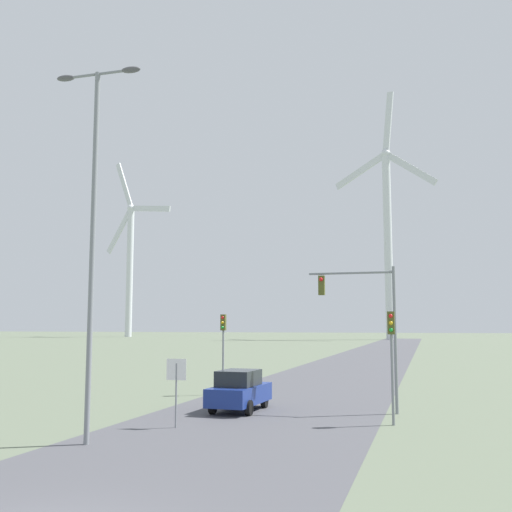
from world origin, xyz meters
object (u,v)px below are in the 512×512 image
traffic_light_mast_overhead (366,310)px  traffic_light_post_near_left (223,336)px  traffic_light_post_near_right (391,342)px  wind_turbine_far_left (130,257)px  streetlamp (94,212)px  stop_sign_near (176,379)px  wind_turbine_left (388,226)px  car_approaching (239,390)px

traffic_light_mast_overhead → traffic_light_post_near_left: bearing=150.6°
traffic_light_post_near_right → wind_turbine_far_left: bearing=121.2°
streetlamp → traffic_light_post_near_right: 12.32m
stop_sign_near → wind_turbine_left: size_ratio=0.04×
traffic_light_post_near_right → wind_turbine_left: 142.69m
streetlamp → stop_sign_near: size_ratio=4.91×
streetlamp → traffic_light_mast_overhead: size_ratio=1.95×
car_approaching → wind_turbine_far_left: 178.39m
traffic_light_mast_overhead → car_approaching: traffic_light_mast_overhead is taller
traffic_light_post_near_right → wind_turbine_far_left: size_ratio=0.07×
traffic_light_post_near_right → car_approaching: 7.59m
car_approaching → wind_turbine_far_left: wind_turbine_far_left is taller
stop_sign_near → traffic_light_post_near_left: 10.91m
traffic_light_post_near_right → wind_turbine_left: bearing=93.4°
wind_turbine_far_left → wind_turbine_left: bearing=-10.4°
wind_turbine_far_left → traffic_light_post_near_right: bearing=-58.8°
streetlamp → traffic_light_post_near_left: streetlamp is taller
car_approaching → traffic_light_post_near_right: bearing=-16.7°
stop_sign_near → traffic_light_post_near_right: traffic_light_post_near_right is taller
wind_turbine_far_left → traffic_light_post_near_left: bearing=-60.3°
traffic_light_post_near_left → traffic_light_mast_overhead: (8.43, -4.75, 1.28)m
traffic_light_post_near_left → traffic_light_mast_overhead: 9.76m
traffic_light_mast_overhead → wind_turbine_far_left: wind_turbine_far_left is taller
wind_turbine_far_left → wind_turbine_left: 87.27m
car_approaching → wind_turbine_far_left: bearing=119.6°
wind_turbine_far_left → traffic_light_mast_overhead: bearing=-58.7°
traffic_light_post_near_right → wind_turbine_far_left: (-94.09, 155.59, 23.43)m
streetlamp → traffic_light_post_near_right: size_ratio=2.88×
wind_turbine_far_left → stop_sign_near: bearing=-61.4°
stop_sign_near → traffic_light_post_near_left: traffic_light_post_near_left is taller
traffic_light_mast_overhead → wind_turbine_far_left: size_ratio=0.11×
traffic_light_post_near_left → traffic_light_post_near_right: size_ratio=1.01×
streetlamp → stop_sign_near: 7.13m
wind_turbine_left → traffic_light_post_near_right: bearing=-86.6°
traffic_light_post_near_left → wind_turbine_far_left: size_ratio=0.07×
traffic_light_post_near_left → car_approaching: traffic_light_post_near_left is taller
streetlamp → car_approaching: bearing=74.1°
car_approaching → wind_turbine_left: bearing=90.6°
car_approaching → wind_turbine_left: wind_turbine_left is taller
traffic_light_post_near_left → traffic_light_post_near_right: traffic_light_post_near_left is taller
car_approaching → wind_turbine_left: (-1.42, 137.73, 29.63)m
wind_turbine_far_left → wind_turbine_left: (85.74, -15.78, 3.90)m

